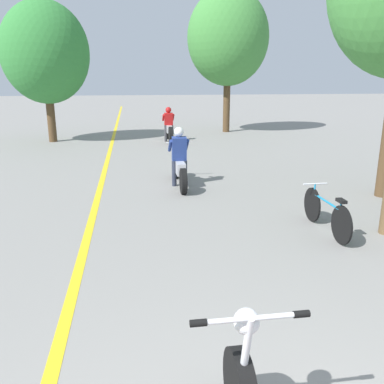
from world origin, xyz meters
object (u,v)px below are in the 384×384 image
object	(u,v)px
motorcycle_rider_far	(169,128)
roadside_tree_right_far	(228,38)
roadside_tree_left	(45,53)
motorcycle_rider_lead	(179,164)
bicycle_parked	(326,213)

from	to	relation	value
motorcycle_rider_far	roadside_tree_right_far	bearing A→B (deg)	40.71
roadside_tree_right_far	roadside_tree_left	size ratio (longest dim) A/B	1.19
roadside_tree_right_far	motorcycle_rider_far	bearing A→B (deg)	-139.29
roadside_tree_left	motorcycle_rider_lead	size ratio (longest dim) A/B	2.54
motorcycle_rider_lead	bicycle_parked	distance (m)	4.02
motorcycle_rider_lead	motorcycle_rider_far	xyz separation A→B (m)	(0.40, 7.07, -0.00)
bicycle_parked	roadside_tree_right_far	bearing A→B (deg)	84.24
roadside_tree_left	motorcycle_rider_lead	distance (m)	9.25
roadside_tree_right_far	bicycle_parked	world-z (taller)	roadside_tree_right_far
roadside_tree_left	motorcycle_rider_lead	xyz separation A→B (m)	(4.28, -7.67, -2.90)
roadside_tree_left	motorcycle_rider_far	world-z (taller)	roadside_tree_left
motorcycle_rider_far	roadside_tree_left	bearing A→B (deg)	172.73
motorcycle_rider_lead	motorcycle_rider_far	bearing A→B (deg)	86.73
roadside_tree_left	motorcycle_rider_lead	bearing A→B (deg)	-60.82
roadside_tree_left	motorcycle_rider_far	bearing A→B (deg)	-7.27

